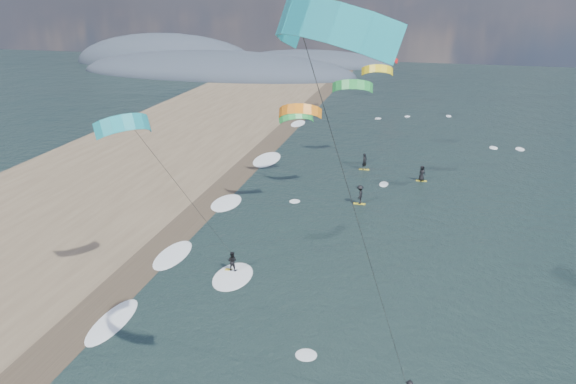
# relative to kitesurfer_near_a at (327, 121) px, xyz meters

# --- Properties ---
(wet_sand_strip) EXTENTS (3.00, 240.00, 0.00)m
(wet_sand_strip) POSITION_rel_kitesurfer_near_a_xyz_m (-15.91, 12.61, -15.06)
(wet_sand_strip) COLOR #382D23
(wet_sand_strip) RESTS_ON ground
(coastal_hills) EXTENTS (80.00, 41.00, 15.00)m
(coastal_hills) POSITION_rel_kitesurfer_near_a_xyz_m (-48.76, 110.47, -15.07)
(coastal_hills) COLOR #3D4756
(coastal_hills) RESTS_ON ground
(kitesurfer_near_a) EXTENTS (8.00, 9.68, 19.14)m
(kitesurfer_near_a) POSITION_rel_kitesurfer_near_a_xyz_m (0.00, 0.00, 0.00)
(kitesurfer_near_a) COLOR gold
(kitesurfer_near_a) RESTS_ON ground
(kitesurfer_near_b) EXTENTS (6.68, 8.96, 13.01)m
(kitesurfer_near_b) POSITION_rel_kitesurfer_near_a_xyz_m (-11.62, 12.29, -7.21)
(kitesurfer_near_b) COLOR gold
(kitesurfer_near_b) RESTS_ON ground
(far_kitesurfers) EXTENTS (7.25, 11.25, 1.83)m
(far_kitesurfers) POSITION_rel_kitesurfer_near_a_xyz_m (-1.17, 35.39, -14.17)
(far_kitesurfers) COLOR gold
(far_kitesurfers) RESTS_ON ground
(bg_kite_field) EXTENTS (10.37, 64.60, 8.00)m
(bg_kite_field) POSITION_rel_kitesurfer_near_a_xyz_m (-5.42, 50.45, -4.64)
(bg_kite_field) COLOR green
(bg_kite_field) RESTS_ON ground
(shoreline_surf) EXTENTS (2.40, 79.40, 0.11)m
(shoreline_surf) POSITION_rel_kitesurfer_near_a_xyz_m (-14.71, 17.36, -15.07)
(shoreline_surf) COLOR white
(shoreline_surf) RESTS_ON ground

